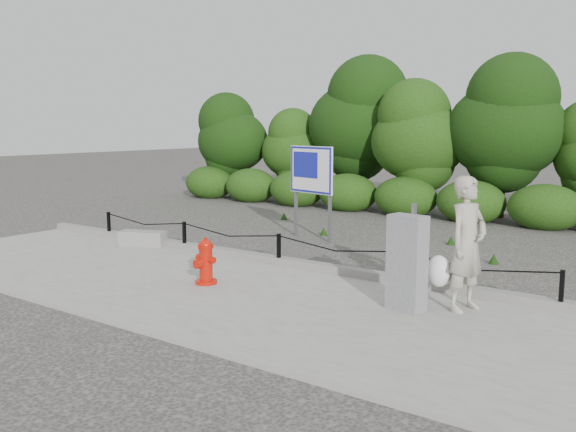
% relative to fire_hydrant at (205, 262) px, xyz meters
% --- Properties ---
extents(ground, '(90.00, 90.00, 0.00)m').
position_rel_fire_hydrant_xyz_m(ground, '(0.17, 1.83, -0.45)').
color(ground, '#2D2B28').
rests_on(ground, ground).
extents(sidewalk, '(14.00, 4.00, 0.08)m').
position_rel_fire_hydrant_xyz_m(sidewalk, '(0.17, -0.17, -0.41)').
color(sidewalk, gray).
rests_on(sidewalk, ground).
extents(curb, '(14.00, 0.22, 0.14)m').
position_rel_fire_hydrant_xyz_m(curb, '(0.17, 1.88, -0.30)').
color(curb, slate).
rests_on(curb, sidewalk).
extents(chain_barrier, '(10.06, 0.06, 0.60)m').
position_rel_fire_hydrant_xyz_m(chain_barrier, '(0.17, 1.83, 0.00)').
color(chain_barrier, black).
rests_on(chain_barrier, sidewalk).
extents(treeline, '(20.31, 3.74, 4.90)m').
position_rel_fire_hydrant_xyz_m(treeline, '(0.82, 10.80, 2.11)').
color(treeline, black).
rests_on(treeline, ground).
extents(fire_hydrant, '(0.41, 0.43, 0.78)m').
position_rel_fire_hydrant_xyz_m(fire_hydrant, '(0.00, 0.00, 0.00)').
color(fire_hydrant, red).
rests_on(fire_hydrant, sidewalk).
extents(pedestrian, '(0.85, 0.81, 1.93)m').
position_rel_fire_hydrant_xyz_m(pedestrian, '(4.01, 1.08, 0.57)').
color(pedestrian, '#A29D8B').
rests_on(pedestrian, sidewalk).
extents(concrete_block, '(1.08, 0.72, 0.33)m').
position_rel_fire_hydrant_xyz_m(concrete_block, '(-3.37, 1.58, -0.21)').
color(concrete_block, gray).
rests_on(concrete_block, sidewalk).
extents(utility_cabinet, '(0.57, 0.42, 1.52)m').
position_rel_fire_hydrant_xyz_m(utility_cabinet, '(3.35, 0.59, 0.32)').
color(utility_cabinet, gray).
rests_on(utility_cabinet, sidewalk).
extents(advertising_sign, '(1.36, 0.40, 2.22)m').
position_rel_fire_hydrant_xyz_m(advertising_sign, '(-1.01, 4.72, 1.11)').
color(advertising_sign, slate).
rests_on(advertising_sign, ground).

